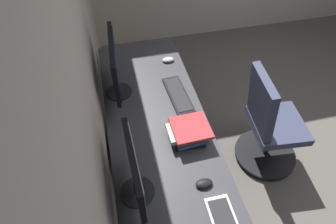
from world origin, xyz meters
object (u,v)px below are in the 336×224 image
(drawer_pedestal, at_px, (158,162))
(book_stack_near, at_px, (188,132))
(mouse_main, at_px, (168,60))
(monitor_primary, at_px, (115,66))
(monitor_secondary, at_px, (135,172))
(keyboard_main, at_px, (178,95))
(office_chair, at_px, (269,126))
(mouse_spare, at_px, (204,183))

(drawer_pedestal, bearing_deg, book_stack_near, -113.12)
(mouse_main, xyz_separation_m, book_stack_near, (-0.85, 0.06, 0.04))
(drawer_pedestal, height_order, monitor_primary, monitor_primary)
(drawer_pedestal, distance_m, mouse_main, 0.90)
(monitor_secondary, height_order, book_stack_near, monitor_secondary)
(drawer_pedestal, xyz_separation_m, keyboard_main, (0.32, -0.24, 0.39))
(monitor_primary, xyz_separation_m, office_chair, (-0.40, -1.16, -0.54))
(mouse_spare, height_order, office_chair, office_chair)
(keyboard_main, relative_size, book_stack_near, 1.52)
(monitor_secondary, xyz_separation_m, keyboard_main, (0.73, -0.43, -0.22))
(drawer_pedestal, relative_size, monitor_secondary, 1.48)
(mouse_spare, bearing_deg, drawer_pedestal, 23.35)
(mouse_main, relative_size, office_chair, 0.11)
(monitor_secondary, relative_size, office_chair, 0.48)
(drawer_pedestal, bearing_deg, mouse_spare, -156.65)
(drawer_pedestal, relative_size, book_stack_near, 2.47)
(monitor_primary, bearing_deg, drawer_pedestal, -156.49)
(monitor_primary, relative_size, monitor_secondary, 1.18)
(office_chair, bearing_deg, drawer_pedestal, 93.89)
(monitor_primary, xyz_separation_m, monitor_secondary, (-0.87, -0.01, -0.03))
(drawer_pedestal, relative_size, mouse_main, 6.68)
(office_chair, bearing_deg, book_stack_near, 101.35)
(drawer_pedestal, bearing_deg, monitor_primary, 23.51)
(mouse_main, bearing_deg, book_stack_near, 175.99)
(monitor_secondary, height_order, mouse_spare, monitor_secondary)
(drawer_pedestal, distance_m, monitor_secondary, 0.77)
(monitor_primary, bearing_deg, book_stack_near, -143.63)
(monitor_secondary, xyz_separation_m, office_chair, (0.48, -1.16, -0.51))
(keyboard_main, distance_m, office_chair, 0.82)
(keyboard_main, bearing_deg, drawer_pedestal, 143.34)
(mouse_spare, distance_m, office_chair, 0.97)
(monitor_secondary, relative_size, mouse_main, 4.52)
(keyboard_main, relative_size, mouse_main, 4.12)
(monitor_primary, distance_m, mouse_spare, 1.03)
(monitor_primary, xyz_separation_m, mouse_spare, (-0.92, -0.40, -0.25))
(mouse_main, bearing_deg, keyboard_main, 176.72)
(book_stack_near, height_order, office_chair, office_chair)
(drawer_pedestal, relative_size, office_chair, 0.72)
(office_chair, bearing_deg, monitor_secondary, 112.43)
(drawer_pedestal, xyz_separation_m, mouse_main, (0.76, -0.26, 0.40))
(monitor_primary, relative_size, office_chair, 0.57)
(keyboard_main, height_order, mouse_spare, mouse_spare)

